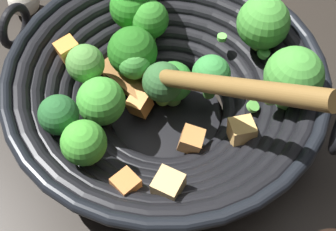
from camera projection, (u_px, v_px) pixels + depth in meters
The scene contains 3 objects.
ground_plane at pixel (166, 117), 0.55m from camera, with size 4.00×4.00×0.00m, color #28231E.
wok at pixel (165, 84), 0.50m from camera, with size 0.35×0.35×0.20m.
garlic_bulb at pixel (24, 1), 0.63m from camera, with size 0.04×0.04×0.04m, color silver.
Camera 1 is at (-0.27, 0.14, 0.46)m, focal length 49.03 mm.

